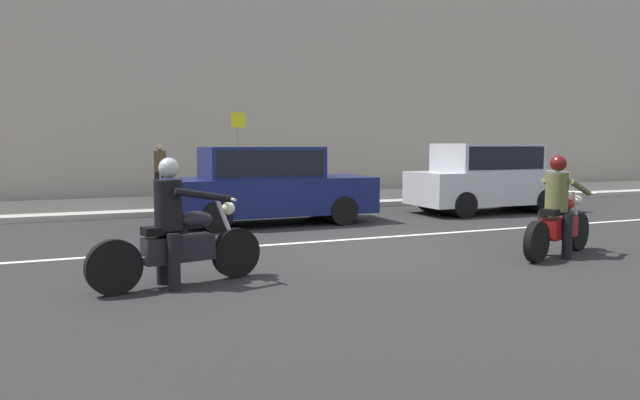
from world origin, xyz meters
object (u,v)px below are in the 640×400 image
(motorcycle_with_rider_olive, at_px, (559,215))
(parked_hatchback_silver, at_px, (486,177))
(motorcycle_with_rider_black_leather, at_px, (177,234))
(pedestrian_bystander, at_px, (160,168))
(street_sign_post, at_px, (238,146))
(parked_sedan_navy, at_px, (267,185))

(motorcycle_with_rider_olive, xyz_separation_m, parked_hatchback_silver, (2.86, 5.37, 0.29))
(motorcycle_with_rider_olive, distance_m, motorcycle_with_rider_black_leather, 5.88)
(parked_hatchback_silver, xyz_separation_m, pedestrian_bystander, (-7.65, 4.97, 0.17))
(motorcycle_with_rider_olive, xyz_separation_m, street_sign_post, (-2.53, 10.12, 1.07))
(street_sign_post, height_order, pedestrian_bystander, street_sign_post)
(motorcycle_with_rider_olive, relative_size, parked_sedan_navy, 0.44)
(pedestrian_bystander, bearing_deg, parked_hatchback_silver, -33.01)
(motorcycle_with_rider_olive, distance_m, pedestrian_bystander, 11.41)
(motorcycle_with_rider_olive, xyz_separation_m, parked_sedan_navy, (-3.12, 5.38, 0.23))
(motorcycle_with_rider_black_leather, xyz_separation_m, street_sign_post, (3.34, 9.81, 1.07))
(motorcycle_with_rider_black_leather, relative_size, parked_sedan_navy, 0.49)
(motorcycle_with_rider_olive, bearing_deg, street_sign_post, 104.05)
(motorcycle_with_rider_olive, height_order, parked_sedan_navy, parked_sedan_navy)
(motorcycle_with_rider_black_leather, xyz_separation_m, parked_hatchback_silver, (8.73, 5.06, 0.28))
(motorcycle_with_rider_black_leather, bearing_deg, street_sign_post, 71.19)
(motorcycle_with_rider_black_leather, height_order, pedestrian_bystander, pedestrian_bystander)
(parked_sedan_navy, height_order, parked_hatchback_silver, parked_hatchback_silver)
(motorcycle_with_rider_black_leather, xyz_separation_m, pedestrian_bystander, (1.08, 10.03, 0.46))
(pedestrian_bystander, bearing_deg, parked_sedan_navy, -71.34)
(motorcycle_with_rider_black_leather, distance_m, parked_hatchback_silver, 10.09)
(motorcycle_with_rider_black_leather, bearing_deg, pedestrian_bystander, 83.87)
(street_sign_post, bearing_deg, parked_sedan_navy, -97.07)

